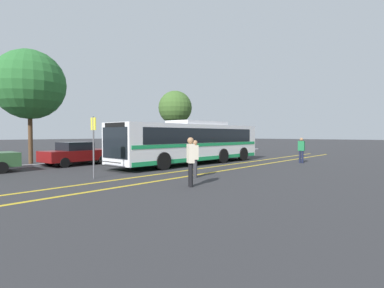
{
  "coord_description": "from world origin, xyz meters",
  "views": [
    {
      "loc": [
        -14.07,
        -13.36,
        1.98
      ],
      "look_at": [
        1.02,
        -0.21,
        1.33
      ],
      "focal_mm": 28.0,
      "sensor_mm": 36.0,
      "label": 1
    }
  ],
  "objects_px": {
    "parked_car_3": "(197,149)",
    "pedestrian_0": "(301,149)",
    "parked_car_2": "(141,151)",
    "pedestrian_2": "(195,156)",
    "bus_stop_sign": "(93,140)",
    "parked_car_1": "(76,154)",
    "tree_0": "(175,108)",
    "parked_car_4": "(233,145)",
    "tree_1": "(30,85)",
    "transit_bus": "(192,141)",
    "pedestrian_1": "(191,158)"
  },
  "relations": [
    {
      "from": "transit_bus",
      "to": "tree_1",
      "type": "height_order",
      "value": "tree_1"
    },
    {
      "from": "transit_bus",
      "to": "parked_car_1",
      "type": "height_order",
      "value": "transit_bus"
    },
    {
      "from": "parked_car_3",
      "to": "pedestrian_0",
      "type": "bearing_deg",
      "value": -178.45
    },
    {
      "from": "parked_car_1",
      "to": "parked_car_4",
      "type": "bearing_deg",
      "value": 85.76
    },
    {
      "from": "parked_car_4",
      "to": "pedestrian_1",
      "type": "xyz_separation_m",
      "value": [
        -18.85,
        -10.5,
        0.3
      ]
    },
    {
      "from": "parked_car_4",
      "to": "bus_stop_sign",
      "type": "xyz_separation_m",
      "value": [
        -20.11,
        -5.82,
        0.96
      ]
    },
    {
      "from": "parked_car_1",
      "to": "bus_stop_sign",
      "type": "xyz_separation_m",
      "value": [
        -2.41,
        -6.14,
        1.0
      ]
    },
    {
      "from": "parked_car_1",
      "to": "pedestrian_0",
      "type": "bearing_deg",
      "value": 43.17
    },
    {
      "from": "tree_0",
      "to": "tree_1",
      "type": "height_order",
      "value": "tree_1"
    },
    {
      "from": "parked_car_1",
      "to": "parked_car_4",
      "type": "relative_size",
      "value": 0.92
    },
    {
      "from": "pedestrian_1",
      "to": "tree_1",
      "type": "distance_m",
      "value": 14.64
    },
    {
      "from": "parked_car_3",
      "to": "pedestrian_2",
      "type": "height_order",
      "value": "pedestrian_2"
    },
    {
      "from": "transit_bus",
      "to": "parked_car_3",
      "type": "relative_size",
      "value": 3.03
    },
    {
      "from": "parked_car_2",
      "to": "parked_car_1",
      "type": "bearing_deg",
      "value": 82.24
    },
    {
      "from": "parked_car_1",
      "to": "pedestrian_2",
      "type": "distance_m",
      "value": 9.39
    },
    {
      "from": "transit_bus",
      "to": "pedestrian_0",
      "type": "distance_m",
      "value": 7.58
    },
    {
      "from": "parked_car_3",
      "to": "tree_1",
      "type": "distance_m",
      "value": 14.25
    },
    {
      "from": "pedestrian_1",
      "to": "bus_stop_sign",
      "type": "distance_m",
      "value": 4.89
    },
    {
      "from": "tree_0",
      "to": "tree_1",
      "type": "xyz_separation_m",
      "value": [
        -15.48,
        -1.49,
        0.42
      ]
    },
    {
      "from": "tree_0",
      "to": "tree_1",
      "type": "distance_m",
      "value": 15.56
    },
    {
      "from": "parked_car_3",
      "to": "pedestrian_0",
      "type": "xyz_separation_m",
      "value": [
        -0.47,
        -9.85,
        0.35
      ]
    },
    {
      "from": "parked_car_2",
      "to": "parked_car_4",
      "type": "bearing_deg",
      "value": -95.24
    },
    {
      "from": "parked_car_2",
      "to": "pedestrian_2",
      "type": "height_order",
      "value": "pedestrian_2"
    },
    {
      "from": "parked_car_4",
      "to": "tree_0",
      "type": "xyz_separation_m",
      "value": [
        -3.79,
        5.0,
        4.11
      ]
    },
    {
      "from": "parked_car_3",
      "to": "bus_stop_sign",
      "type": "height_order",
      "value": "bus_stop_sign"
    },
    {
      "from": "transit_bus",
      "to": "pedestrian_1",
      "type": "distance_m",
      "value": 8.8
    },
    {
      "from": "parked_car_2",
      "to": "pedestrian_0",
      "type": "relative_size",
      "value": 2.52
    },
    {
      "from": "pedestrian_2",
      "to": "tree_0",
      "type": "height_order",
      "value": "tree_0"
    },
    {
      "from": "tree_1",
      "to": "pedestrian_2",
      "type": "bearing_deg",
      "value": -79.13
    },
    {
      "from": "bus_stop_sign",
      "to": "tree_1",
      "type": "bearing_deg",
      "value": -3.69
    },
    {
      "from": "pedestrian_1",
      "to": "tree_0",
      "type": "height_order",
      "value": "tree_0"
    },
    {
      "from": "pedestrian_0",
      "to": "bus_stop_sign",
      "type": "height_order",
      "value": "bus_stop_sign"
    },
    {
      "from": "parked_car_1",
      "to": "parked_car_3",
      "type": "distance_m",
      "value": 11.39
    },
    {
      "from": "parked_car_1",
      "to": "parked_car_3",
      "type": "bearing_deg",
      "value": 84.06
    },
    {
      "from": "pedestrian_1",
      "to": "tree_0",
      "type": "xyz_separation_m",
      "value": [
        15.06,
        15.5,
        3.82
      ]
    },
    {
      "from": "parked_car_1",
      "to": "tree_1",
      "type": "relative_size",
      "value": 0.57
    },
    {
      "from": "parked_car_3",
      "to": "tree_0",
      "type": "distance_m",
      "value": 7.19
    },
    {
      "from": "bus_stop_sign",
      "to": "pedestrian_0",
      "type": "bearing_deg",
      "value": -106.26
    },
    {
      "from": "parked_car_4",
      "to": "pedestrian_0",
      "type": "height_order",
      "value": "pedestrian_0"
    },
    {
      "from": "pedestrian_0",
      "to": "bus_stop_sign",
      "type": "xyz_separation_m",
      "value": [
        -13.32,
        4.26,
        0.74
      ]
    },
    {
      "from": "parked_car_3",
      "to": "pedestrian_2",
      "type": "distance_m",
      "value": 13.74
    },
    {
      "from": "parked_car_1",
      "to": "pedestrian_1",
      "type": "bearing_deg",
      "value": -9.27
    },
    {
      "from": "pedestrian_0",
      "to": "parked_car_2",
      "type": "bearing_deg",
      "value": -156.96
    },
    {
      "from": "pedestrian_2",
      "to": "bus_stop_sign",
      "type": "relative_size",
      "value": 0.61
    },
    {
      "from": "tree_1",
      "to": "parked_car_2",
      "type": "bearing_deg",
      "value": -27.41
    },
    {
      "from": "parked_car_4",
      "to": "tree_0",
      "type": "height_order",
      "value": "tree_0"
    },
    {
      "from": "parked_car_1",
      "to": "tree_0",
      "type": "height_order",
      "value": "tree_0"
    },
    {
      "from": "parked_car_1",
      "to": "parked_car_2",
      "type": "distance_m",
      "value": 5.08
    },
    {
      "from": "parked_car_4",
      "to": "pedestrian_2",
      "type": "height_order",
      "value": "pedestrian_2"
    },
    {
      "from": "parked_car_2",
      "to": "transit_bus",
      "type": "bearing_deg",
      "value": -179.62
    }
  ]
}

